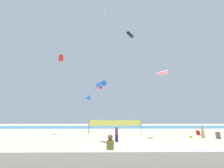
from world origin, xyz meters
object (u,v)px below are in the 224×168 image
(beachgoer_plum_shirt, at_px, (117,133))
(kite_red_box, at_px, (61,58))
(beachgoer_sage_shirt, at_px, (203,131))
(mother_figure, at_px, (110,150))
(beach_handbag, at_px, (191,137))
(kite_blue_tube, at_px, (101,85))
(kite_black_tube, at_px, (130,35))
(toddler_figure, at_px, (118,160))
(kite_pink_diamond, at_px, (105,18))
(trash_barrel, at_px, (218,135))
(kite_blue_inflatable, at_px, (89,98))
(folding_beach_chair, at_px, (199,134))
(volleyball_net, at_px, (115,123))
(kite_pink_tube, at_px, (163,73))

(beachgoer_plum_shirt, bearing_deg, kite_red_box, 135.42)
(beachgoer_sage_shirt, relative_size, kite_red_box, 0.10)
(mother_figure, height_order, beachgoer_sage_shirt, mother_figure)
(beach_handbag, distance_m, kite_red_box, 26.38)
(kite_blue_tube, relative_size, kite_black_tube, 0.39)
(kite_red_box, bearing_deg, kite_black_tube, -17.30)
(toddler_figure, bearing_deg, mother_figure, 172.11)
(beach_handbag, xyz_separation_m, kite_pink_diamond, (-11.25, 5.26, 20.06))
(mother_figure, bearing_deg, toddler_figure, 13.61)
(trash_barrel, bearing_deg, kite_black_tube, 143.57)
(toddler_figure, bearing_deg, kite_blue_inflatable, 82.09)
(toddler_figure, relative_size, beach_handbag, 2.48)
(folding_beach_chair, height_order, kite_red_box, kite_red_box)
(mother_figure, relative_size, volleyball_net, 0.19)
(folding_beach_chair, distance_m, kite_blue_tube, 14.03)
(kite_blue_inflatable, xyz_separation_m, kite_pink_tube, (15.55, -2.07, 5.08))
(folding_beach_chair, bearing_deg, mother_figure, -126.11)
(trash_barrel, xyz_separation_m, volleyball_net, (-12.16, 6.34, 1.23))
(kite_blue_tube, height_order, kite_pink_tube, kite_pink_tube)
(beachgoer_plum_shirt, xyz_separation_m, volleyball_net, (0.21, 8.55, 0.79))
(kite_blue_tube, height_order, kite_blue_inflatable, kite_blue_inflatable)
(folding_beach_chair, height_order, kite_pink_diamond, kite_pink_diamond)
(toddler_figure, height_order, kite_red_box, kite_red_box)
(trash_barrel, bearing_deg, beach_handbag, 157.84)
(kite_blue_tube, xyz_separation_m, kite_black_tube, (4.78, 7.44, 10.66))
(beach_handbag, bearing_deg, folding_beach_chair, 9.84)
(toddler_figure, distance_m, kite_black_tube, 25.61)
(kite_pink_tube, bearing_deg, trash_barrel, -81.34)
(mother_figure, distance_m, beach_handbag, 16.93)
(trash_barrel, height_order, volleyball_net, volleyball_net)
(beachgoer_sage_shirt, height_order, kite_red_box, kite_red_box)
(toddler_figure, xyz_separation_m, kite_blue_tube, (-1.41, 11.67, 6.05))
(toddler_figure, relative_size, beachgoer_plum_shirt, 0.51)
(toddler_figure, distance_m, volleyball_net, 18.56)
(trash_barrel, height_order, kite_pink_diamond, kite_pink_diamond)
(mother_figure, xyz_separation_m, trash_barrel, (13.16, 12.23, -0.46))
(kite_pink_diamond, relative_size, kite_black_tube, 1.24)
(kite_red_box, xyz_separation_m, kite_blue_tube, (8.56, -11.60, -7.71))
(mother_figure, distance_m, beachgoer_plum_shirt, 10.05)
(toddler_figure, distance_m, beach_handbag, 16.64)
(beachgoer_sage_shirt, xyz_separation_m, beach_handbag, (-1.68, -0.19, -0.69))
(kite_pink_diamond, bearing_deg, volleyball_net, -1.75)
(toddler_figure, relative_size, trash_barrel, 1.00)
(mother_figure, bearing_deg, kite_red_box, 116.05)
(mother_figure, relative_size, kite_red_box, 0.11)
(mother_figure, xyz_separation_m, beachgoer_plum_shirt, (0.78, 10.02, -0.01))
(toddler_figure, distance_m, kite_red_box, 28.81)
(folding_beach_chair, height_order, trash_barrel, folding_beach_chair)
(mother_figure, relative_size, beachgoer_sage_shirt, 1.05)
(trash_barrel, distance_m, beach_handbag, 3.02)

